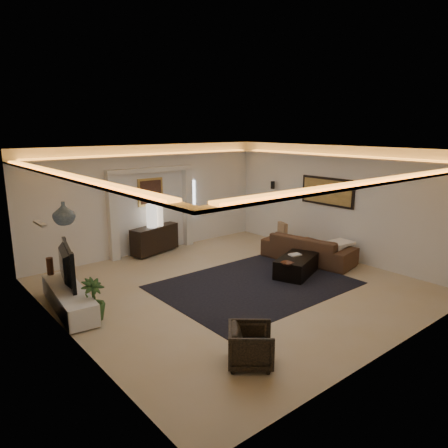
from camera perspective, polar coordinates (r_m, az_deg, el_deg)
floor at (r=9.09m, az=1.44°, el=-8.55°), size 7.00×7.00×0.00m
ceiling at (r=8.47m, az=1.56°, el=10.03°), size 7.00×7.00×0.00m
wall_back at (r=11.49m, az=-10.02°, el=3.35°), size 7.00×0.00×7.00m
wall_front at (r=6.53m, az=22.11°, el=-4.82°), size 7.00×0.00×7.00m
wall_left at (r=6.97m, az=-20.88°, el=-3.61°), size 0.00×7.00×7.00m
wall_right at (r=11.23m, az=15.15°, el=2.87°), size 0.00×7.00×7.00m
cove_soffit at (r=8.49m, az=1.54°, el=8.14°), size 7.00×7.00×0.04m
daylight_slit at (r=12.20m, az=-4.43°, el=3.59°), size 0.25×0.03×1.00m
area_rug at (r=9.20m, az=4.17°, el=-8.26°), size 4.00×3.00×0.01m
pilaster_left at (r=10.96m, az=-14.92°, el=0.78°), size 0.22×0.20×2.20m
pilaster_right at (r=12.07m, az=-4.96°, el=2.27°), size 0.22×0.20×2.20m
alcove_header at (r=11.30m, az=-9.93°, el=7.29°), size 2.52×0.20×0.12m
painting_frame at (r=11.43m, az=-9.98°, el=4.32°), size 0.74×0.04×0.74m
painting_canvas at (r=11.41m, az=-9.92°, el=4.31°), size 0.62×0.02×0.62m
art_panel_frame at (r=11.34m, az=13.90°, el=4.32°), size 0.04×1.64×0.74m
art_panel_gold at (r=11.32m, az=13.83°, el=4.31°), size 0.02×1.50×0.62m
wall_sconce at (r=12.49m, az=6.65°, el=5.29°), size 0.12×0.12×0.22m
wall_niche at (r=8.24m, az=-23.76°, el=0.06°), size 0.10×0.55×0.04m
console at (r=11.47m, az=-9.42°, el=-2.01°), size 1.46×0.77×0.70m
lamp_left at (r=11.23m, az=-9.82°, el=1.27°), size 0.37×0.37×0.62m
lamp_right at (r=11.37m, az=-8.93°, el=1.45°), size 0.29×0.29×0.55m
media_ledge at (r=8.45m, az=-20.37°, el=-9.48°), size 0.74×2.16×0.40m
tv at (r=8.49m, az=-21.31°, el=-5.08°), size 1.34×0.47×0.77m
figurine at (r=9.21m, az=-22.64°, el=-5.08°), size 0.17×0.17×0.35m
ginger_jar at (r=7.86m, az=-20.98°, el=1.38°), size 0.46×0.46×0.41m
plant at (r=7.83m, az=-17.43°, el=-9.85°), size 0.54×0.54×0.76m
sofa at (r=10.89m, az=11.40°, el=-3.25°), size 2.46×1.33×0.68m
throw_blanket at (r=10.77m, az=15.53°, el=-2.49°), size 0.63×0.53×0.07m
throw_pillow at (r=11.87m, az=7.97°, el=-0.71°), size 0.22×0.39×0.38m
coffee_table at (r=9.87m, az=9.83°, el=-5.70°), size 1.39×1.07×0.46m
bowl at (r=9.19m, az=8.59°, el=-5.51°), size 0.28×0.28×0.07m
magazine at (r=9.91m, az=9.62°, el=-4.28°), size 0.30×0.24×0.03m
armchair at (r=6.25m, az=3.68°, el=-16.21°), size 0.90×0.90×0.59m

